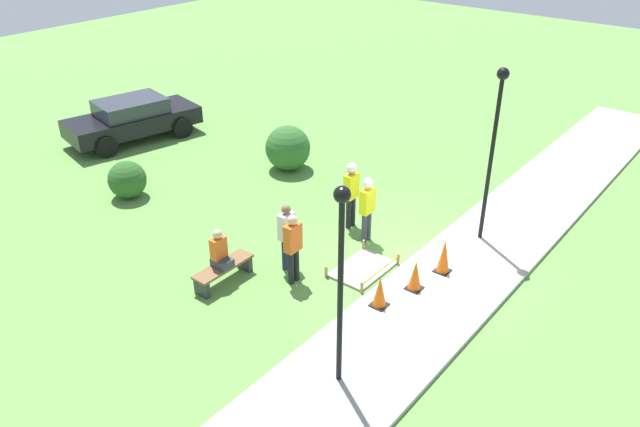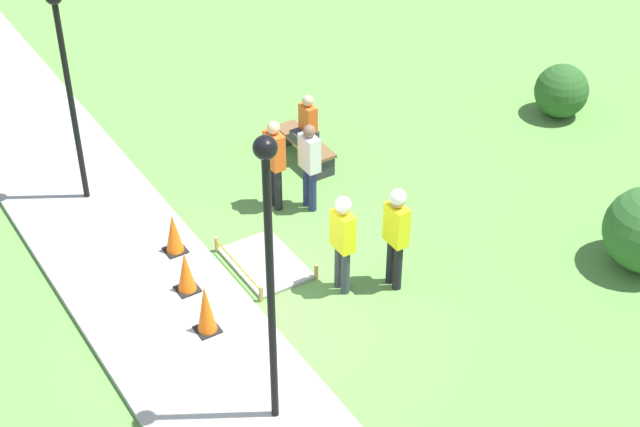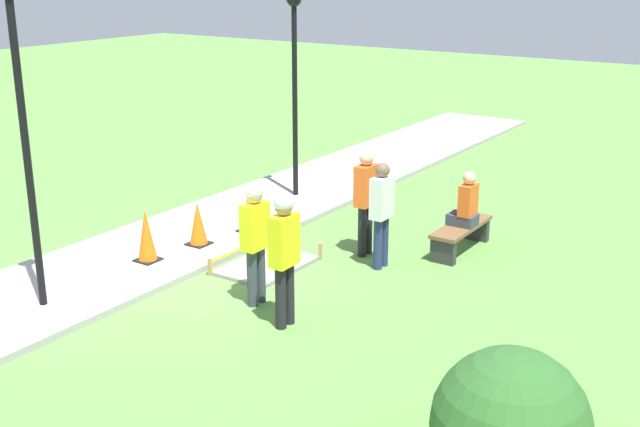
# 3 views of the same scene
# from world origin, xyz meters

# --- Properties ---
(ground_plane) EXTENTS (60.00, 60.00, 0.00)m
(ground_plane) POSITION_xyz_m (0.00, 0.00, 0.00)
(ground_plane) COLOR #5B8E42
(sidewalk) EXTENTS (28.00, 2.43, 0.10)m
(sidewalk) POSITION_xyz_m (0.00, -1.21, 0.05)
(sidewalk) COLOR #9E9E99
(sidewalk) RESTS_ON ground_plane
(wet_concrete_patch) EXTENTS (1.52, 1.04, 0.28)m
(wet_concrete_patch) POSITION_xyz_m (-0.97, 0.65, 0.03)
(wet_concrete_patch) COLOR gray
(wet_concrete_patch) RESTS_ON ground_plane
(traffic_cone_near_patch) EXTENTS (0.34, 0.34, 0.71)m
(traffic_cone_near_patch) POSITION_xyz_m (-1.96, -0.46, 0.45)
(traffic_cone_near_patch) COLOR black
(traffic_cone_near_patch) RESTS_ON sidewalk
(traffic_cone_far_patch) EXTENTS (0.34, 0.34, 0.71)m
(traffic_cone_far_patch) POSITION_xyz_m (-0.97, -0.72, 0.45)
(traffic_cone_far_patch) COLOR black
(traffic_cone_far_patch) RESTS_ON sidewalk
(traffic_cone_sidewalk_edge) EXTENTS (0.34, 0.34, 0.82)m
(traffic_cone_sidewalk_edge) POSITION_xyz_m (0.01, -0.87, 0.51)
(traffic_cone_sidewalk_edge) COLOR black
(traffic_cone_sidewalk_edge) RESTS_ON sidewalk
(park_bench) EXTENTS (1.51, 0.44, 0.44)m
(park_bench) POSITION_xyz_m (-3.30, 2.82, 0.31)
(park_bench) COLOR #2D2D33
(park_bench) RESTS_ON ground_plane
(person_seated_on_bench) EXTENTS (0.36, 0.44, 0.89)m
(person_seated_on_bench) POSITION_xyz_m (-3.31, 2.87, 0.79)
(person_seated_on_bench) COLOR #383D47
(person_seated_on_bench) RESTS_ON park_bench
(worker_supervisor) EXTENTS (0.40, 0.26, 1.79)m
(worker_supervisor) POSITION_xyz_m (0.52, 2.10, 1.07)
(worker_supervisor) COLOR black
(worker_supervisor) RESTS_ON ground_plane
(worker_assistant) EXTENTS (0.40, 0.25, 1.73)m
(worker_assistant) POSITION_xyz_m (0.17, 1.37, 1.02)
(worker_assistant) COLOR #383D47
(worker_assistant) RESTS_ON ground_plane
(bystander_in_orange_shirt) EXTENTS (0.40, 0.22, 1.69)m
(bystander_in_orange_shirt) POSITION_xyz_m (-2.30, 1.61, 0.96)
(bystander_in_orange_shirt) COLOR black
(bystander_in_orange_shirt) RESTS_ON ground_plane
(bystander_in_gray_shirt) EXTENTS (0.40, 0.22, 1.64)m
(bystander_in_gray_shirt) POSITION_xyz_m (-1.96, 2.10, 0.93)
(bystander_in_gray_shirt) COLOR navy
(bystander_in_gray_shirt) RESTS_ON ground_plane
(lamppost_near) EXTENTS (0.28, 0.28, 4.29)m
(lamppost_near) POSITION_xyz_m (1.96, -0.86, 2.87)
(lamppost_near) COLOR black
(lamppost_near) RESTS_ON sidewalk
(lamppost_far) EXTENTS (0.28, 0.28, 3.85)m
(lamppost_far) POSITION_xyz_m (-4.20, -1.10, 2.63)
(lamppost_far) COLOR black
(lamppost_far) RESTS_ON sidewalk
(shrub_rounded_near) EXTENTS (1.07, 1.07, 1.07)m
(shrub_rounded_near) POSITION_xyz_m (-2.05, 7.99, 0.53)
(shrub_rounded_near) COLOR #285623
(shrub_rounded_near) RESTS_ON ground_plane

